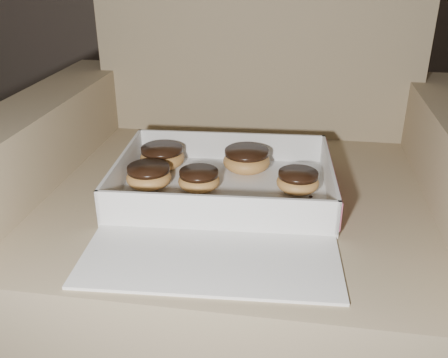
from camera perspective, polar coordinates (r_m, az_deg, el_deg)
name	(u,v)px	position (r m, az deg, el deg)	size (l,w,h in m)	color
armchair	(242,228)	(1.09, 2.04, -5.63)	(0.95, 0.80, 0.99)	#8A7858
bakery_box	(224,196)	(0.91, -0.04, -1.97)	(0.42, 0.49, 0.07)	white
donut_a	(298,181)	(0.93, 8.43, -0.24)	(0.08, 0.08, 0.04)	#EA9951
donut_b	(247,160)	(1.01, 2.59, 2.20)	(0.10, 0.10, 0.05)	#EA9951
donut_c	(149,176)	(0.95, -8.59, 0.33)	(0.09, 0.09, 0.04)	#EA9951
donut_d	(162,157)	(1.03, -7.07, 2.55)	(0.09, 0.09, 0.05)	#EA9951
donut_e	(199,180)	(0.93, -2.88, -0.06)	(0.08, 0.08, 0.04)	#EA9951
crumb_a	(268,211)	(0.87, 5.02, -3.70)	(0.01, 0.01, 0.00)	black
crumb_b	(249,223)	(0.83, 2.93, -5.10)	(0.01, 0.01, 0.00)	black
crumb_c	(311,197)	(0.92, 9.89, -2.00)	(0.01, 0.01, 0.00)	black
crumb_d	(271,201)	(0.90, 5.40, -2.50)	(0.01, 0.01, 0.00)	black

